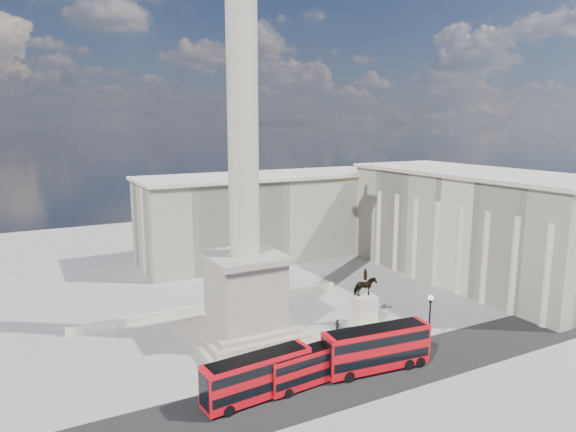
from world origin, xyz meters
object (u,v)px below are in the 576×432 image
Objects in this scene: red_bus_a at (258,376)px; pedestrian_crossing at (337,326)px; pedestrian_standing at (405,326)px; victorian_lamp at (430,320)px; nelsons_column at (245,237)px; red_bus_b at (309,366)px; pedestrian_walking at (383,336)px; red_bus_c at (377,348)px; equestrian_statue at (364,306)px.

pedestrian_crossing is (15.60, 9.69, -1.42)m from red_bus_a.
victorian_lamp is at bearing 40.08° from pedestrian_standing.
nelsons_column is 18.09m from red_bus_a.
red_bus_a is 24.14m from pedestrian_standing.
pedestrian_standing is (17.53, 5.71, -1.22)m from red_bus_b.
pedestrian_walking is at bearing 8.98° from red_bus_a.
red_bus_b reaches higher than pedestrian_standing.
nelsons_column is at bearing -55.28° from pedestrian_standing.
red_bus_c is (13.87, -0.61, 0.20)m from red_bus_a.
pedestrian_walking is at bearing -32.36° from nelsons_column.
pedestrian_crossing is (-7.77, 3.86, 0.10)m from pedestrian_standing.
red_bus_b reaches higher than pedestrian_crossing.
pedestrian_standing is at bearing 71.91° from victorian_lamp.
equestrian_statue is (20.17, 10.21, 0.33)m from red_bus_a.
victorian_lamp reaches higher than red_bus_a.
pedestrian_standing is at bearing 39.90° from red_bus_c.
victorian_lamp is 12.24m from pedestrian_crossing.
red_bus_a is 18.42m from pedestrian_crossing.
victorian_lamp is 4.59× the size of pedestrian_walking.
red_bus_a is at bearing -108.83° from nelsons_column.
red_bus_a reaches higher than pedestrian_standing.
red_bus_b is 5.85× the size of pedestrian_standing.
nelsons_column is 17.59m from red_bus_b.
nelsons_column is 5.07× the size of red_bus_b.
red_bus_a is at bearing -17.83° from pedestrian_standing.
pedestrian_crossing is at bearing 39.13° from red_bus_b.
red_bus_b is 1.34× the size of victorian_lamp.
victorian_lamp is at bearing -165.04° from pedestrian_crossing.
red_bus_c is at bearing -10.50° from red_bus_b.
red_bus_b is 15.61m from victorian_lamp.
equestrian_statue is (-1.10, 10.83, -1.63)m from victorian_lamp.
red_bus_b is 5.21× the size of pedestrian_crossing.
pedestrian_crossing is (-4.57, -0.52, -1.75)m from equestrian_statue.
pedestrian_standing is 0.89× the size of pedestrian_crossing.
red_bus_b is at bearing -164.56° from pedestrian_walking.
nelsons_column reaches higher than red_bus_b.
pedestrian_walking is (14.36, -9.10, -12.12)m from nelsons_column.
pedestrian_standing is at bearing -23.45° from nelsons_column.
pedestrian_standing is at bearing 8.85° from red_bus_a.
pedestrian_standing is (2.11, 6.45, -3.48)m from victorian_lamp.
red_bus_c reaches higher than pedestrian_walking.
red_bus_a is (-4.74, -13.91, -10.55)m from nelsons_column.
red_bus_c is at bearing 2.30° from pedestrian_standing.
equestrian_statue is 4.14× the size of pedestrian_crossing.
red_bus_b is at bearing -144.82° from equestrian_statue.
red_bus_b is at bearing 120.61° from pedestrian_crossing.
pedestrian_walking is (13.26, 4.70, -1.26)m from red_bus_b.
pedestrian_standing is (9.50, 6.44, -1.73)m from red_bus_c.
red_bus_b is 17.54m from equestrian_statue.
pedestrian_walking is 0.95× the size of pedestrian_standing.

